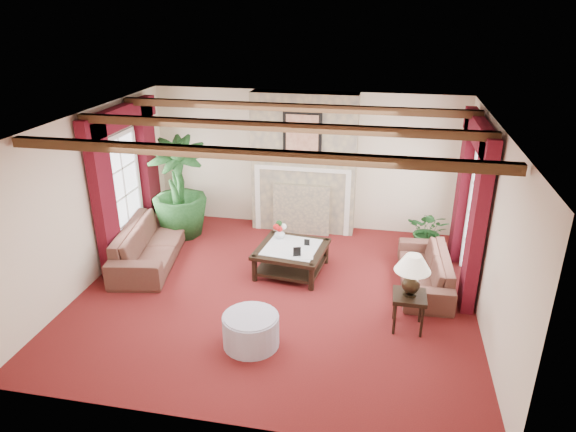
% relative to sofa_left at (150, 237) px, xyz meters
% --- Properties ---
extents(floor, '(6.00, 6.00, 0.00)m').
position_rel_sofa_left_xyz_m(floor, '(2.39, -0.66, -0.44)').
color(floor, '#480D10').
rests_on(floor, ground).
extents(ceiling, '(6.00, 6.00, 0.00)m').
position_rel_sofa_left_xyz_m(ceiling, '(2.39, -0.66, 2.26)').
color(ceiling, white).
rests_on(ceiling, floor).
extents(back_wall, '(6.00, 0.02, 2.70)m').
position_rel_sofa_left_xyz_m(back_wall, '(2.39, 2.09, 0.91)').
color(back_wall, beige).
rests_on(back_wall, ground).
extents(left_wall, '(0.02, 5.50, 2.70)m').
position_rel_sofa_left_xyz_m(left_wall, '(-0.61, -0.66, 0.91)').
color(left_wall, beige).
rests_on(left_wall, ground).
extents(right_wall, '(0.02, 5.50, 2.70)m').
position_rel_sofa_left_xyz_m(right_wall, '(5.39, -0.66, 0.91)').
color(right_wall, beige).
rests_on(right_wall, ground).
extents(ceiling_beams, '(6.00, 3.00, 0.12)m').
position_rel_sofa_left_xyz_m(ceiling_beams, '(2.39, -0.66, 2.20)').
color(ceiling_beams, '#3B2112').
rests_on(ceiling_beams, ceiling).
extents(fireplace, '(2.00, 0.52, 2.70)m').
position_rel_sofa_left_xyz_m(fireplace, '(2.39, 1.89, 2.26)').
color(fireplace, tan).
rests_on(fireplace, ground).
extents(french_door_left, '(0.10, 1.10, 2.16)m').
position_rel_sofa_left_xyz_m(french_door_left, '(-0.58, 0.34, 1.69)').
color(french_door_left, white).
rests_on(french_door_left, ground).
extents(french_door_right, '(0.10, 1.10, 2.16)m').
position_rel_sofa_left_xyz_m(french_door_right, '(5.36, 0.34, 1.69)').
color(french_door_right, white).
rests_on(french_door_right, ground).
extents(curtains_left, '(0.20, 2.40, 2.55)m').
position_rel_sofa_left_xyz_m(curtains_left, '(-0.47, 0.34, 2.11)').
color(curtains_left, '#430913').
rests_on(curtains_left, ground).
extents(curtains_right, '(0.20, 2.40, 2.55)m').
position_rel_sofa_left_xyz_m(curtains_right, '(5.25, 0.34, 2.11)').
color(curtains_right, '#430913').
rests_on(curtains_right, ground).
extents(sofa_left, '(2.47, 1.41, 0.88)m').
position_rel_sofa_left_xyz_m(sofa_left, '(0.00, 0.00, 0.00)').
color(sofa_left, black).
rests_on(sofa_left, ground).
extents(sofa_right, '(1.93, 0.70, 0.74)m').
position_rel_sofa_left_xyz_m(sofa_right, '(4.66, 0.06, -0.07)').
color(sofa_right, black).
rests_on(sofa_right, ground).
extents(potted_palm, '(1.92, 2.39, 1.07)m').
position_rel_sofa_left_xyz_m(potted_palm, '(0.10, 1.14, 0.10)').
color(potted_palm, black).
rests_on(potted_palm, ground).
extents(small_plant, '(1.13, 1.17, 0.63)m').
position_rel_sofa_left_xyz_m(small_plant, '(4.78, 1.30, -0.12)').
color(small_plant, black).
rests_on(small_plant, ground).
extents(coffee_table, '(1.22, 1.22, 0.45)m').
position_rel_sofa_left_xyz_m(coffee_table, '(2.49, 0.07, -0.22)').
color(coffee_table, black).
rests_on(coffee_table, ground).
extents(side_table, '(0.51, 0.51, 0.53)m').
position_rel_sofa_left_xyz_m(side_table, '(4.38, -1.21, -0.17)').
color(side_table, black).
rests_on(side_table, ground).
extents(ottoman, '(0.75, 0.75, 0.44)m').
position_rel_sofa_left_xyz_m(ottoman, '(2.34, -2.00, -0.22)').
color(ottoman, '#9D96AB').
rests_on(ottoman, ground).
extents(table_lamp, '(0.49, 0.49, 0.62)m').
position_rel_sofa_left_xyz_m(table_lamp, '(4.38, -1.21, 0.40)').
color(table_lamp, black).
rests_on(table_lamp, side_table).
extents(flower_vase, '(0.32, 0.32, 0.18)m').
position_rel_sofa_left_xyz_m(flower_vase, '(2.22, 0.39, 0.10)').
color(flower_vase, silver).
rests_on(flower_vase, coffee_table).
extents(book, '(0.20, 0.06, 0.27)m').
position_rel_sofa_left_xyz_m(book, '(2.70, -0.21, 0.14)').
color(book, black).
rests_on(book, coffee_table).
extents(photo_frame_a, '(0.12, 0.06, 0.17)m').
position_rel_sofa_left_xyz_m(photo_frame_a, '(2.64, -0.23, 0.09)').
color(photo_frame_a, black).
rests_on(photo_frame_a, coffee_table).
extents(photo_frame_b, '(0.09, 0.02, 0.12)m').
position_rel_sofa_left_xyz_m(photo_frame_b, '(2.73, 0.18, 0.07)').
color(photo_frame_b, black).
rests_on(photo_frame_b, coffee_table).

